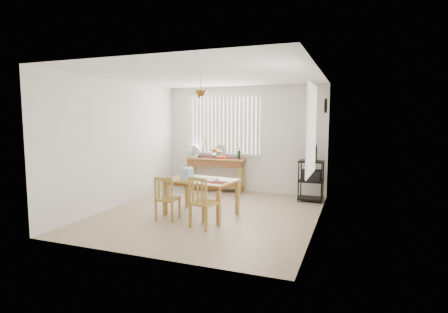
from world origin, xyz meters
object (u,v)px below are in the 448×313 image
at_px(sideboard, 216,166).
at_px(cart_items, 312,153).
at_px(wire_cart, 311,177).
at_px(dining_table, 201,183).
at_px(chair_right, 203,203).
at_px(chair_left, 167,199).

distance_m(sideboard, cart_items, 2.42).
xyz_separation_m(wire_cart, dining_table, (-1.80, -1.87, 0.06)).
height_order(sideboard, chair_right, chair_right).
bearing_deg(chair_left, cart_items, 47.13).
relative_size(sideboard, chair_left, 1.85).
xyz_separation_m(wire_cart, cart_items, (0.00, 0.01, 0.53)).
bearing_deg(dining_table, chair_left, -129.83).
bearing_deg(chair_left, wire_cart, 47.02).
distance_m(sideboard, chair_left, 2.69).
distance_m(chair_left, chair_right, 0.81).
height_order(cart_items, dining_table, cart_items).
relative_size(sideboard, cart_items, 3.98).
bearing_deg(sideboard, chair_right, -72.18).
xyz_separation_m(chair_left, chair_right, (0.79, -0.18, 0.03)).
xyz_separation_m(dining_table, chair_right, (0.35, -0.70, -0.18)).
xyz_separation_m(cart_items, chair_right, (-1.44, -2.58, -0.65)).
relative_size(cart_items, chair_right, 0.43).
height_order(wire_cart, dining_table, wire_cart).
bearing_deg(chair_right, wire_cart, 60.67).
xyz_separation_m(sideboard, chair_left, (0.13, -2.68, -0.23)).
bearing_deg(chair_left, sideboard, 92.76).
height_order(chair_left, chair_right, chair_right).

